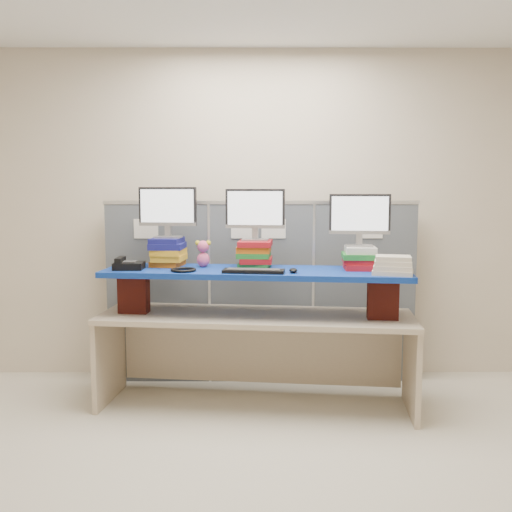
{
  "coord_description": "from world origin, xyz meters",
  "views": [
    {
      "loc": [
        -0.06,
        -2.93,
        1.62
      ],
      "look_at": [
        -0.05,
        1.21,
        1.14
      ],
      "focal_mm": 40.0,
      "sensor_mm": 36.0,
      "label": 1
    }
  ],
  "objects_px": {
    "desk": "(256,333)",
    "monitor_right": "(360,217)",
    "blue_board": "(256,272)",
    "keyboard": "(254,271)",
    "desk_phone": "(128,265)",
    "monitor_left": "(168,209)",
    "monitor_center": "(255,211)"
  },
  "relations": [
    {
      "from": "desk",
      "to": "monitor_right",
      "type": "bearing_deg",
      "value": 8.96
    },
    {
      "from": "blue_board",
      "to": "keyboard",
      "type": "xyz_separation_m",
      "value": [
        -0.02,
        -0.16,
        0.03
      ]
    },
    {
      "from": "blue_board",
      "to": "desk_phone",
      "type": "bearing_deg",
      "value": -174.39
    },
    {
      "from": "monitor_left",
      "to": "keyboard",
      "type": "relative_size",
      "value": 0.99
    },
    {
      "from": "monitor_center",
      "to": "desk_phone",
      "type": "relative_size",
      "value": 2.04
    },
    {
      "from": "blue_board",
      "to": "monitor_right",
      "type": "bearing_deg",
      "value": 8.96
    },
    {
      "from": "keyboard",
      "to": "desk",
      "type": "bearing_deg",
      "value": 92.07
    },
    {
      "from": "monitor_left",
      "to": "desk_phone",
      "type": "relative_size",
      "value": 2.04
    },
    {
      "from": "blue_board",
      "to": "monitor_right",
      "type": "height_order",
      "value": "monitor_right"
    },
    {
      "from": "keyboard",
      "to": "monitor_right",
      "type": "bearing_deg",
      "value": 22.14
    },
    {
      "from": "monitor_right",
      "to": "desk_phone",
      "type": "bearing_deg",
      "value": -172.89
    },
    {
      "from": "monitor_center",
      "to": "monitor_right",
      "type": "bearing_deg",
      "value": 0.0
    },
    {
      "from": "monitor_center",
      "to": "keyboard",
      "type": "bearing_deg",
      "value": -85.63
    },
    {
      "from": "blue_board",
      "to": "monitor_left",
      "type": "xyz_separation_m",
      "value": [
        -0.67,
        0.2,
        0.46
      ]
    },
    {
      "from": "blue_board",
      "to": "monitor_center",
      "type": "distance_m",
      "value": 0.46
    },
    {
      "from": "monitor_right",
      "to": "desk_phone",
      "type": "height_order",
      "value": "monitor_right"
    },
    {
      "from": "blue_board",
      "to": "desk_phone",
      "type": "xyz_separation_m",
      "value": [
        -0.94,
        0.02,
        0.05
      ]
    },
    {
      "from": "desk",
      "to": "blue_board",
      "type": "xyz_separation_m",
      "value": [
        0.0,
        -0.0,
        0.46
      ]
    },
    {
      "from": "keyboard",
      "to": "monitor_left",
      "type": "bearing_deg",
      "value": 158.95
    },
    {
      "from": "monitor_left",
      "to": "monitor_right",
      "type": "relative_size",
      "value": 1.0
    },
    {
      "from": "keyboard",
      "to": "desk_phone",
      "type": "height_order",
      "value": "desk_phone"
    },
    {
      "from": "keyboard",
      "to": "blue_board",
      "type": "bearing_deg",
      "value": 92.07
    },
    {
      "from": "blue_board",
      "to": "keyboard",
      "type": "bearing_deg",
      "value": -89.27
    },
    {
      "from": "desk",
      "to": "monitor_center",
      "type": "height_order",
      "value": "monitor_center"
    },
    {
      "from": "desk",
      "to": "monitor_center",
      "type": "xyz_separation_m",
      "value": [
        -0.01,
        0.12,
        0.9
      ]
    },
    {
      "from": "monitor_left",
      "to": "keyboard",
      "type": "height_order",
      "value": "monitor_left"
    },
    {
      "from": "monitor_left",
      "to": "keyboard",
      "type": "xyz_separation_m",
      "value": [
        0.65,
        -0.36,
        -0.42
      ]
    },
    {
      "from": "monitor_center",
      "to": "desk_phone",
      "type": "distance_m",
      "value": 1.02
    },
    {
      "from": "desk",
      "to": "desk_phone",
      "type": "height_order",
      "value": "desk_phone"
    },
    {
      "from": "monitor_left",
      "to": "monitor_center",
      "type": "height_order",
      "value": "monitor_left"
    },
    {
      "from": "desk",
      "to": "keyboard",
      "type": "bearing_deg",
      "value": -89.27
    },
    {
      "from": "desk_phone",
      "to": "blue_board",
      "type": "bearing_deg",
      "value": -2.65
    }
  ]
}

